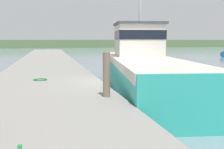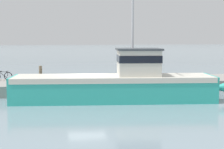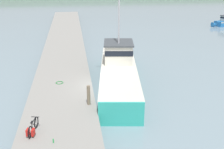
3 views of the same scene
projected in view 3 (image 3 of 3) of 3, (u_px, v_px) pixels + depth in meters
name	position (u px, v px, depth m)	size (l,w,h in m)	color
ground_plane	(104.00, 95.00, 21.50)	(320.00, 320.00, 0.00)	gray
dock_pier	(62.00, 93.00, 20.95)	(4.56, 80.00, 0.78)	gray
fishing_boat_main	(119.00, 70.00, 23.36)	(4.58, 15.07, 10.40)	teal
bicycle_touring	(32.00, 128.00, 14.91)	(0.64, 1.61, 0.71)	black
mooring_post	(89.00, 95.00, 18.06)	(0.22, 0.22, 1.32)	#756651
hose_coil	(59.00, 83.00, 21.72)	(0.58, 0.58, 0.04)	#197A2D
water_bottle_on_curb	(53.00, 141.00, 14.20)	(0.06, 0.06, 0.23)	green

